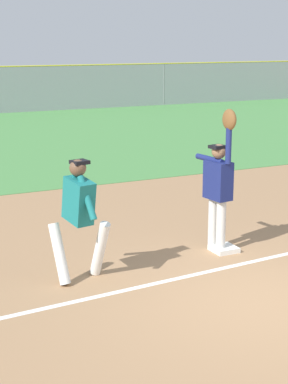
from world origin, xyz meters
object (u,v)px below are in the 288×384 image
first_base (224,249)px  parked_car_blue (60,88)px  baseball (215,150)px  runner (79,211)px  fielder (219,182)px

first_base → parked_car_blue: parked_car_blue is taller
baseball → parked_car_blue: (5.94, 25.15, -0.94)m
baseball → first_base: bearing=-72.8°
runner → fielder: bearing=-5.8°
fielder → runner: (-2.39, -0.21, -0.12)m
first_base → runner: bearing=-176.9°
runner → baseball: runner is taller
first_base → runner: runner is taller
first_base → parked_car_blue: bearing=77.0°
baseball → fielder: bearing=-95.6°
baseball → runner: bearing=-171.6°
first_base → baseball: baseball is taller
fielder → parked_car_blue: bearing=-109.9°
first_base → fielder: fielder is taller
runner → parked_car_blue: size_ratio=0.38×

